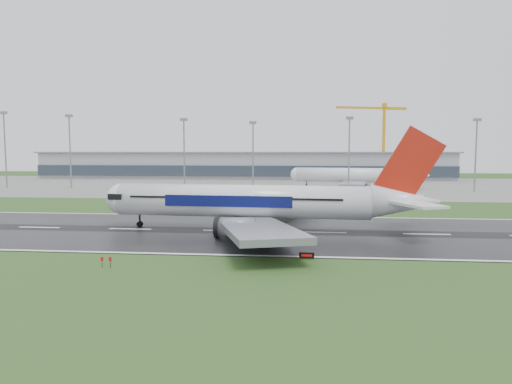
# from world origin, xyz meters

# --- Properties ---
(ground) EXTENTS (520.00, 520.00, 0.00)m
(ground) POSITION_xyz_m (0.00, 0.00, 0.00)
(ground) COLOR #244519
(ground) RESTS_ON ground
(runway) EXTENTS (400.00, 45.00, 0.10)m
(runway) POSITION_xyz_m (0.00, 0.00, 0.05)
(runway) COLOR black
(runway) RESTS_ON ground
(apron) EXTENTS (400.00, 130.00, 0.08)m
(apron) POSITION_xyz_m (0.00, 125.00, 0.04)
(apron) COLOR slate
(apron) RESTS_ON ground
(terminal) EXTENTS (240.00, 36.00, 15.00)m
(terminal) POSITION_xyz_m (0.00, 185.00, 7.50)
(terminal) COLOR gray
(terminal) RESTS_ON ground
(main_airliner) EXTENTS (71.91, 68.86, 20.12)m
(main_airliner) POSITION_xyz_m (28.05, 1.27, 10.16)
(main_airliner) COLOR silver
(main_airliner) RESTS_ON runway
(parked_airliner) EXTENTS (70.15, 66.77, 17.86)m
(parked_airliner) POSITION_xyz_m (58.74, 114.72, 9.01)
(parked_airliner) COLOR silver
(parked_airliner) RESTS_ON apron
(tower_crane) EXTENTS (44.60, 16.20, 45.29)m
(tower_crane) POSITION_xyz_m (85.31, 200.00, 22.65)
(tower_crane) COLOR orange
(tower_crane) RESTS_ON ground
(runway_sign) EXTENTS (2.30, 0.79, 1.04)m
(runway_sign) POSITION_xyz_m (36.42, -22.98, 0.52)
(runway_sign) COLOR black
(runway_sign) RESTS_ON ground
(floodmast_0) EXTENTS (0.64, 0.64, 32.38)m
(floodmast_0) POSITION_xyz_m (-94.86, 100.00, 16.19)
(floodmast_0) COLOR gray
(floodmast_0) RESTS_ON ground
(floodmast_1) EXTENTS (0.64, 0.64, 30.83)m
(floodmast_1) POSITION_xyz_m (-64.88, 100.00, 15.41)
(floodmast_1) COLOR gray
(floodmast_1) RESTS_ON ground
(floodmast_2) EXTENTS (0.64, 0.64, 28.88)m
(floodmast_2) POSITION_xyz_m (-14.28, 100.00, 14.44)
(floodmast_2) COLOR gray
(floodmast_2) RESTS_ON ground
(floodmast_3) EXTENTS (0.64, 0.64, 27.40)m
(floodmast_3) POSITION_xyz_m (15.07, 100.00, 13.70)
(floodmast_3) COLOR gray
(floodmast_3) RESTS_ON ground
(floodmast_4) EXTENTS (0.64, 0.64, 29.03)m
(floodmast_4) POSITION_xyz_m (54.58, 100.00, 14.51)
(floodmast_4) COLOR gray
(floodmast_4) RESTS_ON ground
(floodmast_5) EXTENTS (0.64, 0.64, 28.00)m
(floodmast_5) POSITION_xyz_m (104.32, 100.00, 14.00)
(floodmast_5) COLOR gray
(floodmast_5) RESTS_ON ground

